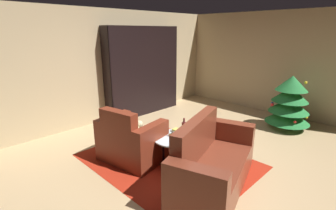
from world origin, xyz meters
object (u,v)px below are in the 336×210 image
(bottle_on_table, at_px, (184,128))
(decorated_tree, at_px, (289,102))
(bookshelf_unit, at_px, (148,72))
(coffee_table, at_px, (175,140))
(armchair_red, at_px, (131,142))
(couch_red, at_px, (212,165))
(book_stack_on_table, at_px, (178,133))

(bottle_on_table, xyz_separation_m, decorated_tree, (0.68, 2.64, 0.03))
(bookshelf_unit, bearing_deg, bottle_on_table, -28.33)
(coffee_table, height_order, decorated_tree, decorated_tree)
(bottle_on_table, bearing_deg, coffee_table, -91.68)
(bookshelf_unit, bearing_deg, decorated_tree, 24.09)
(coffee_table, distance_m, decorated_tree, 2.92)
(bottle_on_table, bearing_deg, armchair_red, -133.08)
(coffee_table, relative_size, bottle_on_table, 2.60)
(couch_red, height_order, bottle_on_table, couch_red)
(couch_red, xyz_separation_m, decorated_tree, (-0.09, 2.94, 0.27))
(armchair_red, height_order, couch_red, couch_red)
(couch_red, relative_size, bottle_on_table, 6.77)
(bookshelf_unit, height_order, armchair_red, bookshelf_unit)
(armchair_red, distance_m, decorated_tree, 3.53)
(coffee_table, bearing_deg, bookshelf_unit, 148.11)
(couch_red, relative_size, book_stack_on_table, 7.71)
(couch_red, distance_m, decorated_tree, 2.95)
(decorated_tree, bearing_deg, bottle_on_table, -104.45)
(decorated_tree, bearing_deg, book_stack_on_table, -103.75)
(armchair_red, xyz_separation_m, decorated_tree, (1.27, 3.28, 0.26))
(armchair_red, bearing_deg, coffee_table, 36.89)
(bottle_on_table, bearing_deg, decorated_tree, 75.55)
(bookshelf_unit, xyz_separation_m, bottle_on_table, (2.37, -1.28, -0.50))
(coffee_table, relative_size, decorated_tree, 0.60)
(book_stack_on_table, height_order, decorated_tree, decorated_tree)
(armchair_red, height_order, coffee_table, armchair_red)
(bookshelf_unit, distance_m, decorated_tree, 3.38)
(decorated_tree, bearing_deg, bookshelf_unit, -155.91)
(bookshelf_unit, distance_m, coffee_table, 2.86)
(bottle_on_table, distance_m, decorated_tree, 2.73)
(book_stack_on_table, distance_m, bottle_on_table, 0.16)
(armchair_red, bearing_deg, decorated_tree, 68.75)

